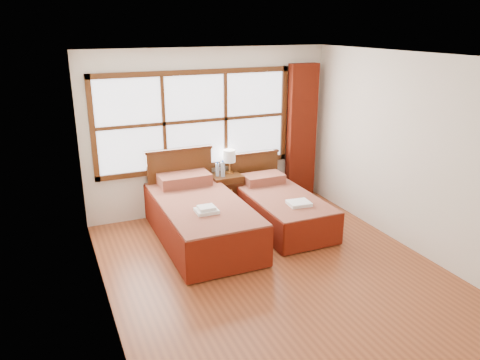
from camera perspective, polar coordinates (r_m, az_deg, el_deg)
name	(u,v)px	position (r m, az deg, el deg)	size (l,w,h in m)	color
floor	(273,269)	(6.00, 4.00, -10.77)	(4.50, 4.50, 0.00)	brown
ceiling	(278,56)	(5.24, 4.65, 14.83)	(4.50, 4.50, 0.00)	white
wall_back	(210,132)	(7.48, -3.69, 5.90)	(4.00, 4.00, 0.00)	silver
wall_left	(99,194)	(4.93, -16.82, -1.65)	(4.50, 4.50, 0.00)	silver
wall_right	(409,153)	(6.62, 19.88, 3.14)	(4.50, 4.50, 0.00)	silver
window	(195,121)	(7.33, -5.48, 7.18)	(3.16, 0.06, 1.56)	white
curtain	(301,133)	(8.05, 7.50, 5.75)	(0.50, 0.16, 2.30)	#5A1609
bed_left	(200,217)	(6.65, -4.91, -4.50)	(1.13, 2.20, 1.11)	#401E0D
bed_right	(280,207)	(7.15, 4.89, -3.31)	(0.95, 1.97, 0.92)	#401E0D
nightstand	(226,193)	(7.58, -1.73, -1.62)	(0.48, 0.47, 0.64)	#4A2710
towels_left	(207,210)	(6.12, -4.10, -3.64)	(0.29, 0.25, 0.08)	white
towels_right	(299,203)	(6.69, 7.19, -2.83)	(0.33, 0.29, 0.05)	white
lamp	(229,157)	(7.48, -1.32, 2.85)	(0.20, 0.20, 0.38)	gold
bottle_near	(217,170)	(7.39, -2.77, 1.28)	(0.06, 0.06, 0.23)	#A2BCD1
bottle_far	(223,169)	(7.35, -2.12, 1.34)	(0.07, 0.07, 0.27)	#A2BCD1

